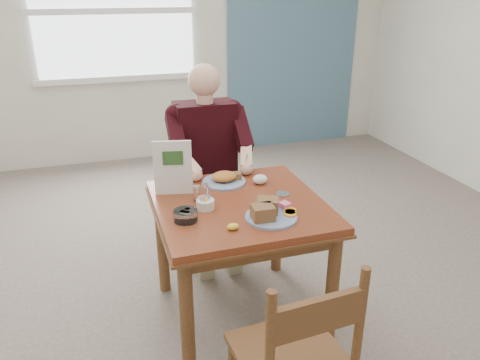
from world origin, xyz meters
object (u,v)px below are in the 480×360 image
object	(u,v)px
diner	(208,151)
far_plate	(225,179)
table	(240,220)
near_plate	(269,212)
chair_far	(206,191)

from	to	relation	value
diner	far_plate	size ratio (longest dim) A/B	4.72
table	far_plate	xyz separation A→B (m)	(-0.00, 0.29, 0.14)
table	near_plate	bearing A→B (deg)	-68.38
far_plate	table	bearing A→B (deg)	-89.71
table	chair_far	size ratio (longest dim) A/B	0.97
chair_far	table	bearing A→B (deg)	-90.00
table	far_plate	distance (m)	0.32
table	near_plate	size ratio (longest dim) A/B	2.98
table	chair_far	bearing A→B (deg)	90.00
chair_far	near_plate	size ratio (longest dim) A/B	3.07
table	diner	bearing A→B (deg)	90.00
chair_far	near_plate	world-z (taller)	chair_far
table	near_plate	world-z (taller)	near_plate
chair_far	near_plate	bearing A→B (deg)	-85.11
diner	far_plate	distance (m)	0.42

